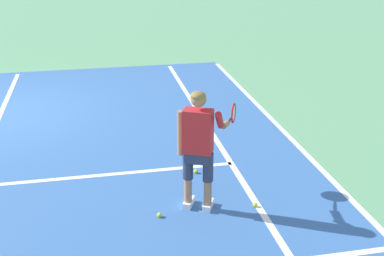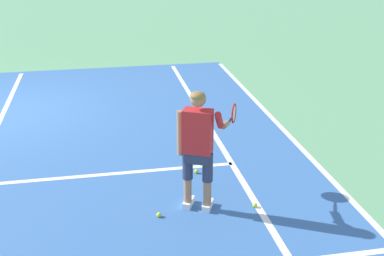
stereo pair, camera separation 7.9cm
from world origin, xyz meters
TOP-DOWN VIEW (x-y plane):
  - ground_plane at (0.00, 0.00)m, footprint 80.00×80.00m
  - line_centre_service at (0.00, -0.06)m, footprint 0.10×6.40m
  - line_singles_right at (4.12, -1.40)m, footprint 0.10×9.08m
  - line_doubles_right at (5.49, -1.40)m, footprint 0.10×9.08m
  - tennis_player at (3.29, -4.52)m, footprint 1.00×0.95m
  - tennis_ball_near_feet at (4.07, -4.67)m, footprint 0.07×0.07m
  - tennis_ball_by_baseline at (3.47, -3.49)m, footprint 0.07×0.07m
  - tennis_ball_mid_court at (2.71, -4.67)m, footprint 0.07×0.07m

SIDE VIEW (x-z plane):
  - ground_plane at x=0.00m, z-range 0.00..0.00m
  - line_centre_service at x=0.00m, z-range 0.00..0.01m
  - line_singles_right at x=4.12m, z-range 0.00..0.01m
  - line_doubles_right at x=5.49m, z-range 0.00..0.01m
  - tennis_ball_near_feet at x=4.07m, z-range 0.00..0.07m
  - tennis_ball_by_baseline at x=3.47m, z-range 0.00..0.07m
  - tennis_ball_mid_court at x=2.71m, z-range 0.00..0.07m
  - tennis_player at x=3.29m, z-range 0.13..1.85m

